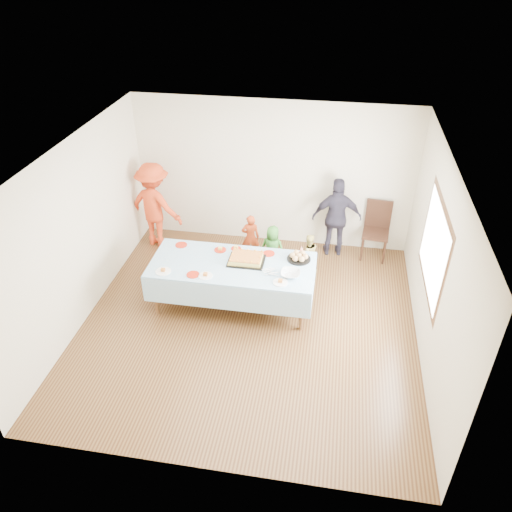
{
  "coord_description": "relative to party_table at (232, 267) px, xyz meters",
  "views": [
    {
      "loc": [
        1.07,
        -5.69,
        5.05
      ],
      "look_at": [
        0.06,
        0.3,
        1.04
      ],
      "focal_mm": 35.0,
      "sensor_mm": 36.0,
      "label": 1
    }
  ],
  "objects": [
    {
      "name": "plate_red_far_c",
      "position": [
        -0.03,
        0.43,
        0.06
      ],
      "size": [
        0.16,
        0.16,
        0.01
      ],
      "primitive_type": "cylinder",
      "color": "red",
      "rests_on": "party_table"
    },
    {
      "name": "plate_white_right",
      "position": [
        0.78,
        -0.35,
        0.06
      ],
      "size": [
        0.22,
        0.22,
        0.01
      ],
      "primitive_type": "cylinder",
      "color": "white",
      "rests_on": "party_table"
    },
    {
      "name": "toddler_right",
      "position": [
        1.09,
        1.09,
        -0.35
      ],
      "size": [
        0.44,
        0.39,
        0.75
      ],
      "primitive_type": "imported",
      "rotation": [
        0.0,
        0.0,
        3.51
      ],
      "color": "#D0BD61",
      "rests_on": "ground"
    },
    {
      "name": "plate_white_mid",
      "position": [
        -0.32,
        -0.37,
        0.06
      ],
      "size": [
        0.21,
        0.21,
        0.01
      ],
      "primitive_type": "cylinder",
      "color": "white",
      "rests_on": "party_table"
    },
    {
      "name": "plate_red_far_b",
      "position": [
        -0.27,
        0.35,
        0.06
      ],
      "size": [
        0.19,
        0.19,
        0.01
      ],
      "primitive_type": "cylinder",
      "color": "red",
      "rests_on": "party_table"
    },
    {
      "name": "rolls_tray",
      "position": [
        0.99,
        0.29,
        0.1
      ],
      "size": [
        0.37,
        0.37,
        0.11
      ],
      "color": "black",
      "rests_on": "party_table"
    },
    {
      "name": "toddler_left",
      "position": [
        0.04,
        1.36,
        -0.28
      ],
      "size": [
        0.36,
        0.27,
        0.88
      ],
      "primitive_type": "imported",
      "rotation": [
        0.0,
        0.0,
        3.33
      ],
      "color": "#B53B16",
      "rests_on": "ground"
    },
    {
      "name": "plate_red_far_d",
      "position": [
        0.51,
        0.37,
        0.06
      ],
      "size": [
        0.19,
        0.19,
        0.01
      ],
      "primitive_type": "cylinder",
      "color": "red",
      "rests_on": "party_table"
    },
    {
      "name": "plate_red_far_a",
      "position": [
        -0.92,
        0.39,
        0.06
      ],
      "size": [
        0.19,
        0.19,
        0.01
      ],
      "primitive_type": "cylinder",
      "color": "red",
      "rests_on": "party_table"
    },
    {
      "name": "fork_pile",
      "position": [
        0.6,
        -0.16,
        0.09
      ],
      "size": [
        0.24,
        0.18,
        0.07
      ],
      "primitive_type": null,
      "color": "white",
      "rests_on": "party_table"
    },
    {
      "name": "toddler_mid",
      "position": [
        0.47,
        1.06,
        -0.29
      ],
      "size": [
        0.47,
        0.35,
        0.87
      ],
      "primitive_type": "imported",
      "rotation": [
        0.0,
        0.0,
        2.96
      ],
      "color": "#2F7125",
      "rests_on": "ground"
    },
    {
      "name": "room_walls",
      "position": [
        0.38,
        -0.41,
        1.05
      ],
      "size": [
        5.04,
        5.04,
        2.72
      ],
      "color": "beige",
      "rests_on": "ground"
    },
    {
      "name": "plate_red_near",
      "position": [
        -0.51,
        -0.38,
        0.06
      ],
      "size": [
        0.19,
        0.19,
        0.01
      ],
      "primitive_type": "cylinder",
      "color": "red",
      "rests_on": "party_table"
    },
    {
      "name": "adult_left",
      "position": [
        -1.77,
        1.58,
        0.09
      ],
      "size": [
        1.17,
        0.86,
        1.63
      ],
      "primitive_type": "imported",
      "rotation": [
        0.0,
        0.0,
        2.87
      ],
      "color": "red",
      "rests_on": "ground"
    },
    {
      "name": "party_table",
      "position": [
        0.0,
        0.0,
        0.0
      ],
      "size": [
        2.5,
        1.1,
        0.78
      ],
      "color": "#58341E",
      "rests_on": "ground"
    },
    {
      "name": "ground",
      "position": [
        0.33,
        -0.41,
        -0.72
      ],
      "size": [
        5.0,
        5.0,
        0.0
      ],
      "primitive_type": "plane",
      "color": "#412512",
      "rests_on": "ground"
    },
    {
      "name": "party_hat",
      "position": [
        1.01,
        0.41,
        0.14
      ],
      "size": [
        0.1,
        0.1,
        0.17
      ],
      "primitive_type": "cone",
      "color": "silver",
      "rests_on": "party_table"
    },
    {
      "name": "adult_right",
      "position": [
        1.52,
        1.79,
        0.02
      ],
      "size": [
        0.91,
        0.45,
        1.49
      ],
      "primitive_type": "imported",
      "rotation": [
        0.0,
        0.0,
        3.25
      ],
      "color": "#2B2736",
      "rests_on": "ground"
    },
    {
      "name": "dining_chair",
      "position": [
        2.24,
        1.88,
        -0.14
      ],
      "size": [
        0.5,
        0.5,
        1.05
      ],
      "rotation": [
        0.0,
        0.0,
        -0.1
      ],
      "color": "black",
      "rests_on": "ground"
    },
    {
      "name": "punch_bowl",
      "position": [
        0.91,
        -0.16,
        0.09
      ],
      "size": [
        0.29,
        0.29,
        0.07
      ],
      "primitive_type": "imported",
      "color": "silver",
      "rests_on": "party_table"
    },
    {
      "name": "plate_white_left",
      "position": [
        -0.97,
        -0.37,
        0.06
      ],
      "size": [
        0.23,
        0.23,
        0.01
      ],
      "primitive_type": "cylinder",
      "color": "white",
      "rests_on": "party_table"
    },
    {
      "name": "birthday_cake",
      "position": [
        0.2,
        0.11,
        0.1
      ],
      "size": [
        0.56,
        0.43,
        0.1
      ],
      "color": "black",
      "rests_on": "party_table"
    }
  ]
}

